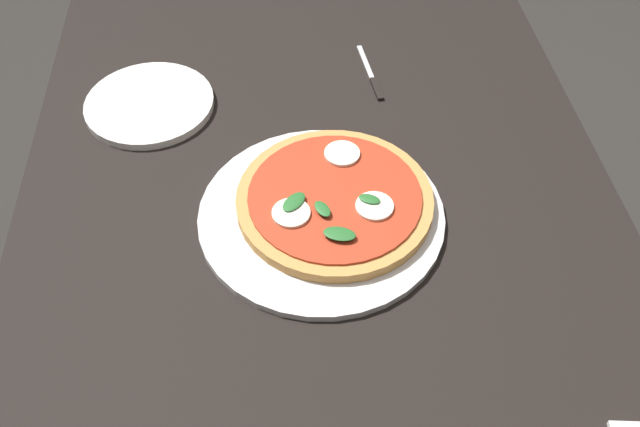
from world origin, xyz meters
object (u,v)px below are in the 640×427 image
object	(u,v)px
dining_table	(320,249)
pizza	(335,200)
knife	(372,79)
serving_tray	(320,215)
plate_white	(150,104)

from	to	relation	value
dining_table	pizza	xyz separation A→B (m)	(-0.00, -0.02, 0.12)
pizza	knife	world-z (taller)	pizza
dining_table	serving_tray	size ratio (longest dim) A/B	3.76
dining_table	serving_tray	bearing A→B (deg)	172.67
plate_white	pizza	bearing A→B (deg)	-132.48
pizza	knife	size ratio (longest dim) A/B	1.78
plate_white	knife	distance (m)	0.41
plate_white	knife	size ratio (longest dim) A/B	1.35
serving_tray	plate_white	distance (m)	0.40
serving_tray	pizza	distance (m)	0.03
dining_table	knife	distance (m)	0.35
serving_tray	pizza	world-z (taller)	pizza
pizza	knife	distance (m)	0.33
dining_table	plate_white	world-z (taller)	plate_white
dining_table	plate_white	bearing A→B (deg)	45.56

